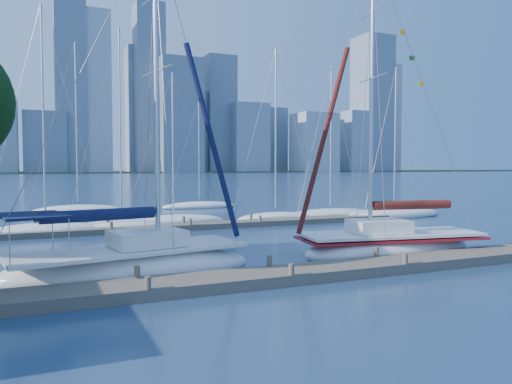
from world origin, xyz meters
name	(u,v)px	position (x,y,z in m)	size (l,w,h in m)	color
ground	(280,281)	(0.00, 0.00, 0.00)	(700.00, 700.00, 0.00)	#18324D
near_dock	(280,276)	(0.00, 0.00, 0.20)	(26.00, 2.00, 0.40)	brown
far_dock	(201,226)	(2.00, 16.00, 0.18)	(30.00, 1.80, 0.36)	brown
far_shore	(52,173)	(0.00, 320.00, 0.00)	(800.00, 100.00, 1.50)	#38472D
sailboat_navy	(131,251)	(-4.90, 2.80, 1.01)	(9.85, 4.73, 14.03)	white
sailboat_maroon	(390,232)	(7.11, 2.64, 1.10)	(9.54, 4.44, 14.73)	white
bg_boat_0	(46,230)	(-7.68, 16.78, 0.28)	(7.10, 3.55, 14.33)	white
bg_boat_1	(122,226)	(-3.09, 17.12, 0.25)	(7.17, 4.73, 13.48)	white
bg_boat_2	(174,221)	(0.80, 18.81, 0.24)	(7.91, 4.68, 11.15)	white
bg_boat_3	(275,218)	(8.42, 17.75, 0.27)	(6.61, 4.33, 13.34)	white
bg_boat_4	(330,214)	(13.90, 18.72, 0.25)	(8.53, 5.20, 12.63)	white
bg_boat_5	(394,214)	(18.61, 16.52, 0.26)	(9.40, 5.90, 12.54)	white
bg_boat_6	(78,210)	(-4.87, 30.53, 0.29)	(7.92, 2.58, 15.40)	white
bg_boat_7	(199,206)	(6.69, 31.63, 0.22)	(7.76, 4.56, 11.03)	white
skyline	(95,112)	(23.24, 290.45, 35.96)	(502.67, 51.31, 102.38)	slate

